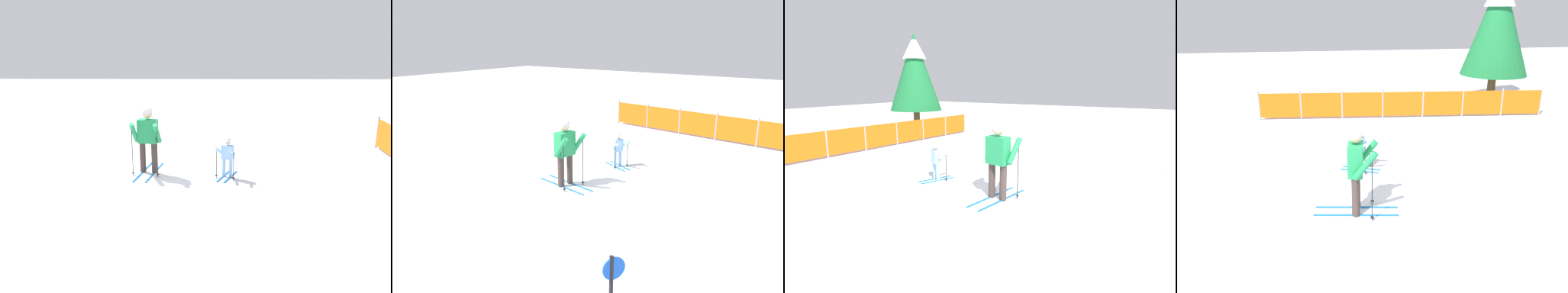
{
  "view_description": "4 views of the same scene",
  "coord_description": "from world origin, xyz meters",
  "views": [
    {
      "loc": [
        9.17,
        1.32,
        3.08
      ],
      "look_at": [
        0.23,
        1.22,
        0.76
      ],
      "focal_mm": 35.0,
      "sensor_mm": 36.0,
      "label": 1
    },
    {
      "loc": [
        5.51,
        -6.95,
        3.56
      ],
      "look_at": [
        -0.16,
        1.15,
        0.73
      ],
      "focal_mm": 35.0,
      "sensor_mm": 36.0,
      "label": 2
    },
    {
      "loc": [
        -5.6,
        -2.9,
        2.42
      ],
      "look_at": [
        0.43,
        0.77,
        0.99
      ],
      "focal_mm": 28.0,
      "sensor_mm": 36.0,
      "label": 3
    },
    {
      "loc": [
        -0.8,
        -6.35,
        3.64
      ],
      "look_at": [
        0.46,
        1.35,
        0.83
      ],
      "focal_mm": 35.0,
      "sensor_mm": 36.0,
      "label": 4
    }
  ],
  "objects": [
    {
      "name": "ground_plane",
      "position": [
        0.0,
        0.0,
        0.0
      ],
      "size": [
        60.0,
        60.0,
        0.0
      ],
      "primitive_type": "plane",
      "color": "white"
    },
    {
      "name": "skier_adult",
      "position": [
        -0.05,
        0.03,
        1.01
      ],
      "size": [
        1.64,
        0.78,
        1.7
      ],
      "rotation": [
        0.0,
        0.0,
        -0.17
      ],
      "color": "#1966B2",
      "rests_on": "ground_plane"
    },
    {
      "name": "skier_child",
      "position": [
        0.29,
        2.0,
        0.58
      ],
      "size": [
        0.95,
        0.61,
        1.0
      ],
      "rotation": [
        0.0,
        0.0,
        -0.41
      ],
      "color": "#1966B2",
      "rests_on": "ground_plane"
    }
  ]
}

